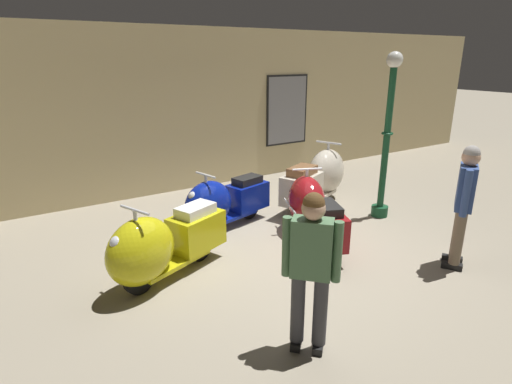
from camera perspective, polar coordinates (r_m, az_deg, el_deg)
The scene contains 9 objects.
ground_plane at distance 5.92m, azimuth 5.15°, elevation -8.37°, with size 60.00×60.00×0.00m, color gray.
showroom_back_wall at distance 8.46m, azimuth -10.81°, elevation 10.90°, with size 18.00×0.63×3.20m.
scooter_0 at distance 5.13m, azimuth -13.20°, elevation -7.25°, with size 1.78×1.10×1.05m.
scooter_1 at distance 6.51m, azimuth -4.86°, elevation -1.51°, with size 1.67×0.83×0.98m.
scooter_2 at distance 6.19m, azimuth 7.73°, elevation -2.46°, with size 1.08×1.75×1.03m.
scooter_3 at distance 7.70m, azimuth 8.76°, elevation 2.00°, with size 1.90×1.21×1.13m.
lamppost at distance 7.13m, azimuth 17.69°, elevation 7.26°, with size 0.28×0.28×2.72m.
visitor_0 at distance 3.73m, azimuth 7.64°, elevation -9.72°, with size 0.40×0.41×1.56m.
visitor_1 at distance 5.81m, azimuth 26.90°, elevation -0.84°, with size 0.48×0.39×1.62m.
Camera 1 is at (-3.26, -4.17, 2.65)m, focal length 28.85 mm.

